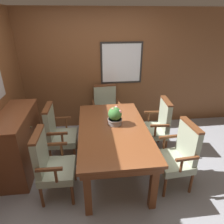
# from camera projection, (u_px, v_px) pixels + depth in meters

# --- Properties ---
(ground_plane) EXTENTS (14.00, 14.00, 0.00)m
(ground_plane) POSITION_uv_depth(u_px,v_px,m) (107.00, 181.00, 3.05)
(ground_plane) COLOR #93969E
(wall_back) EXTENTS (7.20, 0.08, 2.45)m
(wall_back) POSITION_uv_depth(u_px,v_px,m) (98.00, 72.00, 4.17)
(wall_back) COLOR brown
(wall_back) RESTS_ON ground_plane
(dining_table) EXTENTS (1.03, 1.82, 0.75)m
(dining_table) POSITION_uv_depth(u_px,v_px,m) (113.00, 134.00, 3.04)
(dining_table) COLOR brown
(dining_table) RESTS_ON ground_plane
(chair_head_far) EXTENTS (0.58, 0.49, 0.99)m
(chair_head_far) POSITION_uv_depth(u_px,v_px,m) (106.00, 107.00, 4.25)
(chair_head_far) COLOR brown
(chair_head_far) RESTS_ON ground_plane
(chair_right_near) EXTENTS (0.49, 0.58, 0.99)m
(chair_right_near) POSITION_uv_depth(u_px,v_px,m) (179.00, 154.00, 2.81)
(chair_right_near) COLOR brown
(chair_right_near) RESTS_ON ground_plane
(chair_left_near) EXTENTS (0.47, 0.57, 0.99)m
(chair_left_near) POSITION_uv_depth(u_px,v_px,m) (51.00, 163.00, 2.62)
(chair_left_near) COLOR brown
(chair_left_near) RESTS_ON ground_plane
(chair_left_far) EXTENTS (0.47, 0.56, 0.99)m
(chair_left_far) POSITION_uv_depth(u_px,v_px,m) (58.00, 132.00, 3.34)
(chair_left_far) COLOR brown
(chair_left_far) RESTS_ON ground_plane
(chair_right_far) EXTENTS (0.49, 0.58, 0.99)m
(chair_right_far) POSITION_uv_depth(u_px,v_px,m) (158.00, 124.00, 3.57)
(chair_right_far) COLOR brown
(chair_right_far) RESTS_ON ground_plane
(potted_plant) EXTENTS (0.22, 0.24, 0.29)m
(potted_plant) POSITION_uv_depth(u_px,v_px,m) (115.00, 116.00, 3.05)
(potted_plant) COLOR gray
(potted_plant) RESTS_ON dining_table
(sideboard_cabinet) EXTENTS (0.45, 1.16, 0.99)m
(sideboard_cabinet) POSITION_uv_depth(u_px,v_px,m) (19.00, 142.00, 3.11)
(sideboard_cabinet) COLOR brown
(sideboard_cabinet) RESTS_ON ground_plane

